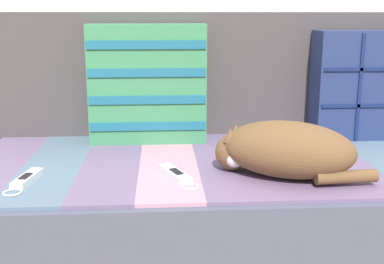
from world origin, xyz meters
The scene contains 7 objects.
couch centered at (0.00, 0.12, 0.19)m, with size 1.87×0.86×0.38m.
sofa_backrest centered at (0.00, 0.48, 0.61)m, with size 1.83×0.14×0.45m.
throw_pillow_quilted centered at (0.49, 0.33, 0.58)m, with size 0.42×0.14×0.39m.
throw_pillow_striped centered at (-0.33, 0.33, 0.59)m, with size 0.41×0.14×0.41m.
sleeping_cat centered at (0.05, -0.09, 0.46)m, with size 0.43×0.35×0.16m.
game_remote_near centered at (-0.65, -0.10, 0.39)m, with size 0.07×0.19×0.02m.
game_remote_far centered at (-0.24, -0.09, 0.39)m, with size 0.12×0.20×0.02m.
Camera 1 is at (-0.28, -1.37, 0.83)m, focal length 45.00 mm.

